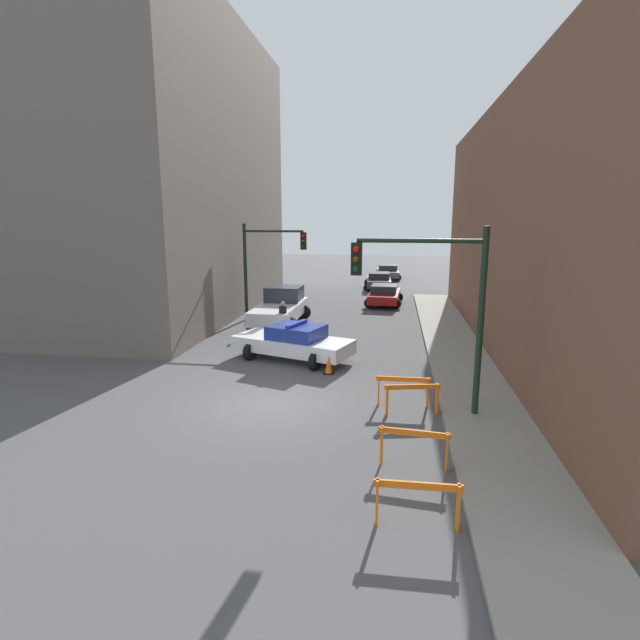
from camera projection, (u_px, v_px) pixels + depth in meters
ground_plane at (272, 405)px, 15.02m from camera, size 120.00×120.00×0.00m
sidewalk_right at (485, 414)px, 14.13m from camera, size 2.40×44.00×0.12m
building_corner_left at (124, 173)px, 28.66m from camera, size 14.00×20.00×16.02m
traffic_light_near at (438, 293)px, 13.55m from camera, size 3.64×0.35×5.20m
traffic_light_far at (265, 258)px, 26.61m from camera, size 3.44×0.35×5.20m
police_car at (294, 342)px, 19.62m from camera, size 5.05×3.31×1.52m
white_truck at (281, 307)px, 26.06m from camera, size 2.72×5.44×1.90m
parked_car_near at (384, 294)px, 31.85m from camera, size 2.45×4.40×1.31m
parked_car_mid at (379, 280)px, 38.82m from camera, size 2.41×4.38×1.31m
parked_car_far at (387, 272)px, 44.97m from camera, size 2.48×4.42×1.31m
pedestrian_crossing at (283, 318)px, 23.53m from camera, size 0.50×0.50×1.66m
barrier_front at (417, 496)px, 8.97m from camera, size 1.60×0.18×0.90m
barrier_mid at (414, 442)px, 11.15m from camera, size 1.60×0.33×0.90m
barrier_back at (412, 394)px, 14.15m from camera, size 1.58×0.45×0.90m
barrier_corner at (403, 386)px, 14.81m from camera, size 1.60×0.18×0.90m
traffic_cone at (329, 365)px, 17.94m from camera, size 0.36×0.36×0.66m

